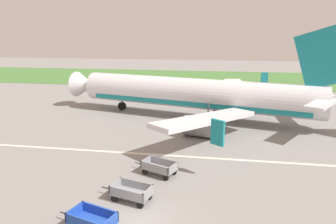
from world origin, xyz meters
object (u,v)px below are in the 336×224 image
Objects in this scene: airplane at (202,95)px; baggage_cart_third_in_row at (92,220)px; baggage_cart_far_end at (159,167)px; baggage_cart_fourth_in_row at (131,192)px.

airplane reaches higher than baggage_cart_third_in_row.
baggage_cart_far_end is at bearing 72.30° from baggage_cart_third_in_row.
airplane is 10.46× the size of baggage_cart_far_end.
baggage_cart_far_end is at bearing 75.20° from baggage_cart_fourth_in_row.
airplane is 20.54m from baggage_cart_fourth_in_row.
baggage_cart_fourth_in_row and baggage_cart_far_end have the same top height.
baggage_cart_fourth_in_row is (-3.30, -20.12, -2.45)m from airplane.
baggage_cart_far_end is at bearing -97.96° from airplane.
baggage_cart_third_in_row is 3.50m from baggage_cart_fourth_in_row.
baggage_cart_third_in_row and baggage_cart_far_end have the same top height.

